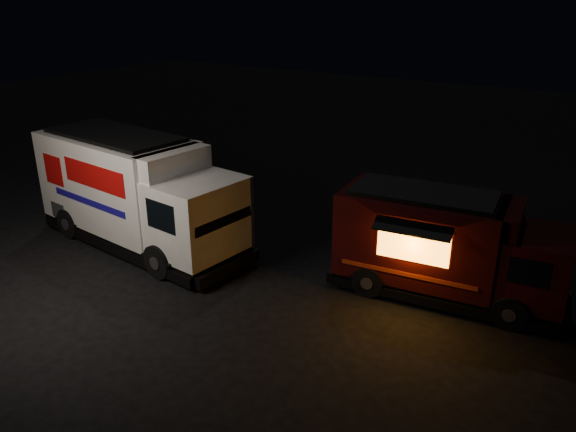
# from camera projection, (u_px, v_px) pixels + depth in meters

# --- Properties ---
(ground) EXTENTS (80.00, 80.00, 0.00)m
(ground) POSITION_uv_depth(u_px,v_px,m) (205.00, 277.00, 15.81)
(ground) COLOR black
(ground) RESTS_ON ground
(white_truck) EXTENTS (7.85, 3.29, 3.47)m
(white_truck) POSITION_uv_depth(u_px,v_px,m) (140.00, 193.00, 17.29)
(white_truck) COLOR white
(white_truck) RESTS_ON ground
(red_truck) EXTENTS (6.22, 2.92, 2.79)m
(red_truck) POSITION_uv_depth(u_px,v_px,m) (450.00, 247.00, 14.43)
(red_truck) COLOR #380A0B
(red_truck) RESTS_ON ground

